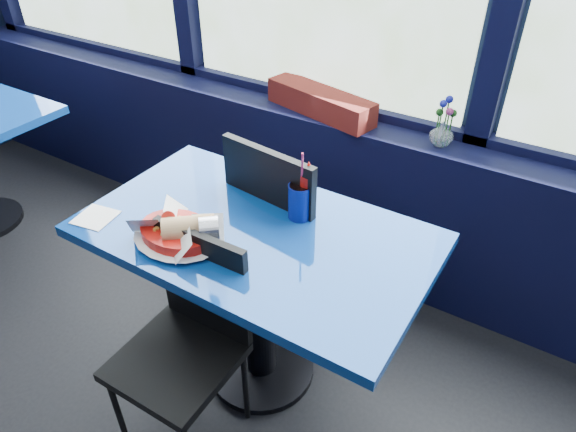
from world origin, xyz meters
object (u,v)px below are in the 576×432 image
at_px(chair_near_back, 283,225).
at_px(flower_vase, 442,131).
at_px(planter_box, 320,102).
at_px(food_basket, 179,232).
at_px(soda_cup, 300,200).
at_px(near_table, 257,270).
at_px(chair_near_front, 188,332).
at_px(ketchup_bottle, 308,192).

distance_m(chair_near_back, flower_vase, 0.76).
distance_m(planter_box, food_basket, 1.03).
height_order(food_basket, soda_cup, soda_cup).
xyz_separation_m(near_table, flower_vase, (0.36, 0.84, 0.30)).
bearing_deg(food_basket, chair_near_back, 62.56).
xyz_separation_m(chair_near_front, ketchup_bottle, (0.19, 0.47, 0.37)).
height_order(flower_vase, ketchup_bottle, flower_vase).
distance_m(chair_near_front, ketchup_bottle, 0.63).
bearing_deg(soda_cup, flower_vase, 68.71).
height_order(near_table, soda_cup, soda_cup).
xyz_separation_m(near_table, chair_near_back, (-0.08, 0.30, -0.02)).
bearing_deg(chair_near_front, planter_box, 95.97).
xyz_separation_m(near_table, planter_box, (-0.22, 0.85, 0.29)).
xyz_separation_m(chair_near_front, flower_vase, (0.44, 1.14, 0.39)).
distance_m(food_basket, ketchup_bottle, 0.45).
bearing_deg(flower_vase, soda_cup, -111.29).
relative_size(near_table, planter_box, 2.14).
height_order(chair_near_back, soda_cup, soda_cup).
bearing_deg(chair_near_front, soda_cup, 68.57).
bearing_deg(near_table, chair_near_back, 104.64).
distance_m(near_table, food_basket, 0.34).
distance_m(planter_box, flower_vase, 0.58).
xyz_separation_m(chair_near_back, soda_cup, (0.17, -0.15, 0.27)).
height_order(near_table, chair_near_back, chair_near_back).
relative_size(chair_near_front, flower_vase, 3.93).
distance_m(flower_vase, food_basket, 1.15).
bearing_deg(ketchup_bottle, chair_near_front, -111.78).
xyz_separation_m(planter_box, flower_vase, (0.58, -0.01, 0.01)).
bearing_deg(planter_box, chair_near_front, -69.65).
xyz_separation_m(chair_near_front, chair_near_back, (0.00, 0.60, 0.07)).
distance_m(chair_near_front, planter_box, 1.22).
bearing_deg(ketchup_bottle, food_basket, -129.77).
height_order(flower_vase, food_basket, flower_vase).
distance_m(chair_near_back, planter_box, 0.64).
distance_m(near_table, flower_vase, 0.96).
bearing_deg(flower_vase, food_basket, -117.84).
bearing_deg(planter_box, ketchup_bottle, -50.85).
height_order(chair_near_back, ketchup_bottle, ketchup_bottle).
xyz_separation_m(flower_vase, ketchup_bottle, (-0.25, -0.67, -0.02)).
bearing_deg(food_basket, near_table, 29.53).
bearing_deg(flower_vase, chair_near_front, -110.95).
relative_size(flower_vase, soda_cup, 0.76).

